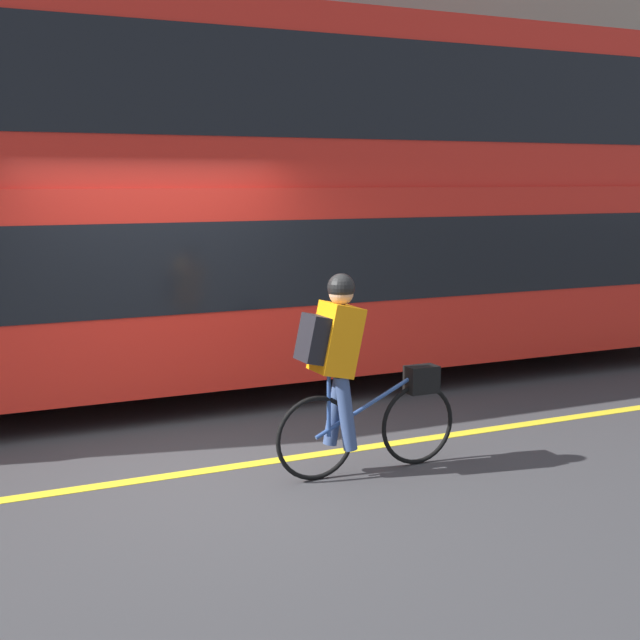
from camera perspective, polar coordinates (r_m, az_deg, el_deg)
ground_plane at (r=7.28m, az=-7.00°, el=-9.50°), size 80.00×80.00×0.00m
road_center_line at (r=7.27m, az=-6.97°, el=-9.49°), size 50.00×0.14×0.01m
sidewalk_curb at (r=12.35m, az=-14.99°, el=-1.71°), size 60.00×2.45×0.15m
building_facade at (r=13.56m, az=-16.71°, el=14.04°), size 60.00×0.30×7.16m
bus at (r=10.02m, az=-1.83°, el=8.43°), size 11.53×2.49×3.99m
cyclist_on_bike at (r=6.90m, az=1.90°, el=-3.05°), size 1.58×0.32×1.60m
street_sign_post at (r=12.93m, az=-1.83°, el=5.37°), size 0.36×0.09×2.39m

